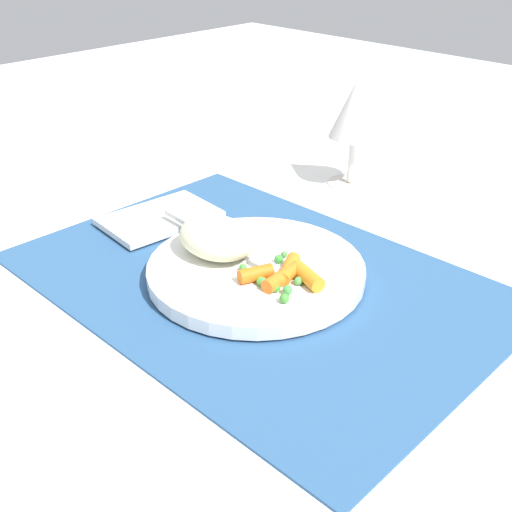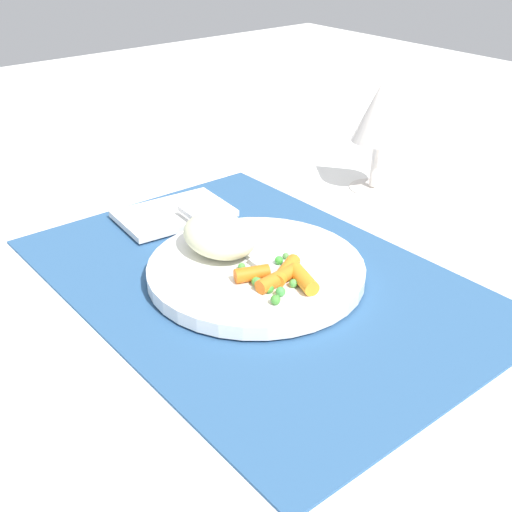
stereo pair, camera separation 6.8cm
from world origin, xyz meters
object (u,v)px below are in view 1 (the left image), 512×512
object	(u,v)px
carrot_portion	(285,274)
wine_glass	(355,112)
napkin	(160,218)
rice_mound	(216,238)
fork	(231,247)
plate	(256,270)

from	to	relation	value
carrot_portion	wine_glass	xyz separation A→B (m)	(-0.14, 0.30, 0.08)
napkin	rice_mound	bearing A→B (deg)	-11.29
carrot_portion	wine_glass	distance (m)	0.34
wine_glass	fork	bearing A→B (deg)	-79.71
plate	napkin	distance (m)	0.19
rice_mound	wine_glass	bearing A→B (deg)	99.06
carrot_portion	fork	distance (m)	0.09
napkin	plate	bearing A→B (deg)	-4.10
wine_glass	carrot_portion	bearing A→B (deg)	-64.63
rice_mound	fork	bearing A→B (deg)	78.23
plate	wine_glass	bearing A→B (deg)	108.06
fork	wine_glass	bearing A→B (deg)	100.29
plate	rice_mound	size ratio (longest dim) A/B	2.50
carrot_portion	napkin	bearing A→B (deg)	175.84
plate	wine_glass	world-z (taller)	wine_glass
carrot_portion	plate	bearing A→B (deg)	175.61
fork	wine_glass	distance (m)	0.31
rice_mound	wine_glass	xyz separation A→B (m)	(-0.05, 0.31, 0.06)
rice_mound	carrot_portion	size ratio (longest dim) A/B	1.21
plate	fork	size ratio (longest dim) A/B	1.13
fork	napkin	distance (m)	0.14
rice_mound	napkin	xyz separation A→B (m)	(-0.14, 0.03, -0.03)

